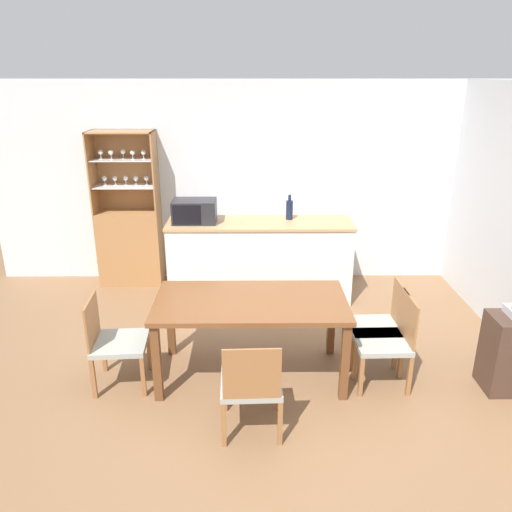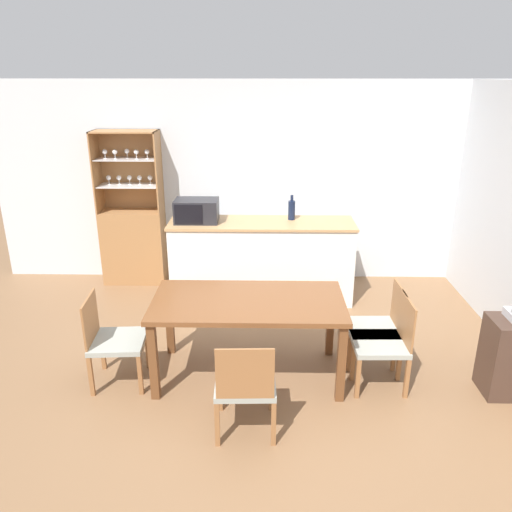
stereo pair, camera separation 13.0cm
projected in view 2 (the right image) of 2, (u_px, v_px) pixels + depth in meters
The scene contains 11 objects.
ground_plane at pixel (254, 388), 4.40m from camera, with size 18.00×18.00×0.00m, color brown.
wall_back at pixel (258, 183), 6.42m from camera, with size 6.80×0.06×2.55m.
kitchen_counter at pixel (262, 260), 6.02m from camera, with size 2.18×0.61×0.97m.
display_cabinet at pixel (134, 237), 6.49m from camera, with size 0.80×0.37×1.96m.
dining_table at pixel (248, 309), 4.39m from camera, with size 1.68×0.87×0.75m.
dining_chair_head_near at pixel (245, 384), 3.74m from camera, with size 0.47×0.47×0.83m.
dining_chair_side_left_near at pixel (113, 340), 4.37m from camera, with size 0.48×0.48×0.83m.
dining_chair_side_right_near at pixel (384, 342), 4.33m from camera, with size 0.46×0.46×0.83m.
dining_chair_side_right_far at pixel (378, 328), 4.57m from camera, with size 0.47×0.47×0.83m.
microwave at pixel (197, 211), 5.81m from camera, with size 0.50×0.34×0.27m.
wine_bottle at pixel (292, 210), 5.90m from camera, with size 0.08×0.08×0.30m.
Camera 2 is at (0.09, -3.72, 2.62)m, focal length 35.00 mm.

